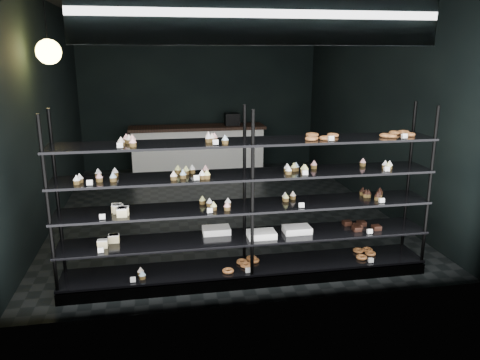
# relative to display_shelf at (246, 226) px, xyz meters

# --- Properties ---
(room) EXTENTS (5.01, 6.01, 3.20)m
(room) POSITION_rel_display_shelf_xyz_m (0.05, 2.45, 0.97)
(room) COLOR black
(room) RESTS_ON ground
(display_shelf) EXTENTS (4.00, 0.50, 1.91)m
(display_shelf) POSITION_rel_display_shelf_xyz_m (0.00, 0.00, 0.00)
(display_shelf) COLOR black
(display_shelf) RESTS_ON room
(signage) EXTENTS (3.30, 0.05, 0.50)m
(signage) POSITION_rel_display_shelf_xyz_m (0.05, -0.48, 2.12)
(signage) COLOR #0B0C3B
(signage) RESTS_ON room
(pendant_lamp) EXTENTS (0.30, 0.30, 0.88)m
(pendant_lamp) POSITION_rel_display_shelf_xyz_m (-2.15, 1.55, 1.82)
(pendant_lamp) COLOR black
(pendant_lamp) RESTS_ON room
(service_counter) EXTENTS (2.79, 0.65, 1.23)m
(service_counter) POSITION_rel_display_shelf_xyz_m (-0.06, 4.95, -0.13)
(service_counter) COLOR silver
(service_counter) RESTS_ON room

